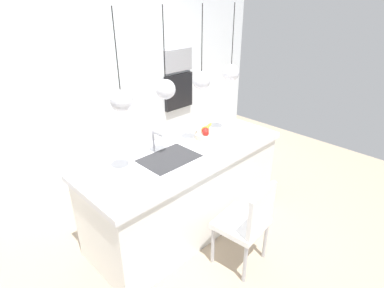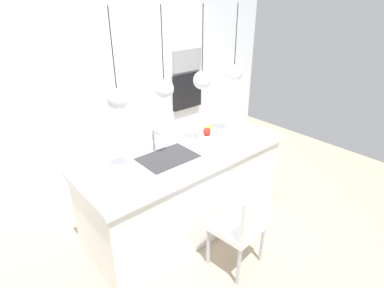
{
  "view_description": "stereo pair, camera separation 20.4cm",
  "coord_description": "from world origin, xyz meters",
  "px_view_note": "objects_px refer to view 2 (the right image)",
  "views": [
    {
      "loc": [
        -1.97,
        -2.08,
        2.41
      ],
      "look_at": [
        0.1,
        0.0,
        0.99
      ],
      "focal_mm": 29.21,
      "sensor_mm": 36.0,
      "label": 1
    },
    {
      "loc": [
        -1.82,
        -2.22,
        2.41
      ],
      "look_at": [
        0.1,
        0.0,
        0.99
      ],
      "focal_mm": 29.21,
      "sensor_mm": 36.0,
      "label": 2
    }
  ],
  "objects_px": {
    "microwave": "(187,60)",
    "chair_near": "(243,224)",
    "oven": "(187,91)",
    "fruit_bowl": "(208,134)"
  },
  "relations": [
    {
      "from": "microwave",
      "to": "oven",
      "type": "height_order",
      "value": "microwave"
    },
    {
      "from": "microwave",
      "to": "chair_near",
      "type": "xyz_separation_m",
      "value": [
        -1.35,
        -2.4,
        -0.97
      ]
    },
    {
      "from": "fruit_bowl",
      "to": "oven",
      "type": "xyz_separation_m",
      "value": [
        0.95,
        1.5,
        -0.02
      ]
    },
    {
      "from": "fruit_bowl",
      "to": "oven",
      "type": "distance_m",
      "value": 1.78
    },
    {
      "from": "oven",
      "to": "chair_near",
      "type": "relative_size",
      "value": 0.62
    },
    {
      "from": "oven",
      "to": "chair_near",
      "type": "xyz_separation_m",
      "value": [
        -1.35,
        -2.4,
        -0.47
      ]
    },
    {
      "from": "oven",
      "to": "microwave",
      "type": "bearing_deg",
      "value": 0.0
    },
    {
      "from": "fruit_bowl",
      "to": "microwave",
      "type": "relative_size",
      "value": 0.49
    },
    {
      "from": "microwave",
      "to": "oven",
      "type": "relative_size",
      "value": 0.96
    },
    {
      "from": "microwave",
      "to": "fruit_bowl",
      "type": "bearing_deg",
      "value": -122.45
    }
  ]
}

